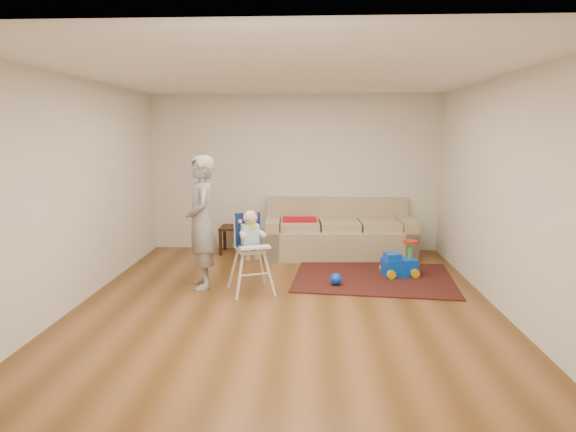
{
  "coord_description": "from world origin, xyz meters",
  "views": [
    {
      "loc": [
        0.29,
        -5.62,
        2.05
      ],
      "look_at": [
        0.0,
        0.4,
        1.0
      ],
      "focal_mm": 30.0,
      "sensor_mm": 36.0,
      "label": 1
    }
  ],
  "objects_px": {
    "side_table": "(234,239)",
    "ride_on_toy": "(400,258)",
    "high_chair": "(251,253)",
    "sofa": "(339,228)",
    "adult": "(201,222)",
    "toy_ball": "(336,279)"
  },
  "relations": [
    {
      "from": "side_table",
      "to": "high_chair",
      "type": "bearing_deg",
      "value": -75.04
    },
    {
      "from": "side_table",
      "to": "ride_on_toy",
      "type": "relative_size",
      "value": 0.9
    },
    {
      "from": "side_table",
      "to": "high_chair",
      "type": "distance_m",
      "value": 2.16
    },
    {
      "from": "ride_on_toy",
      "to": "sofa",
      "type": "bearing_deg",
      "value": 113.59
    },
    {
      "from": "side_table",
      "to": "ride_on_toy",
      "type": "xyz_separation_m",
      "value": [
        2.6,
        -1.27,
        0.04
      ]
    },
    {
      "from": "side_table",
      "to": "high_chair",
      "type": "height_order",
      "value": "high_chair"
    },
    {
      "from": "side_table",
      "to": "high_chair",
      "type": "relative_size",
      "value": 0.42
    },
    {
      "from": "toy_ball",
      "to": "adult",
      "type": "distance_m",
      "value": 1.96
    },
    {
      "from": "high_chair",
      "to": "side_table",
      "type": "bearing_deg",
      "value": 83.91
    },
    {
      "from": "ride_on_toy",
      "to": "high_chair",
      "type": "distance_m",
      "value": 2.21
    },
    {
      "from": "ride_on_toy",
      "to": "toy_ball",
      "type": "distance_m",
      "value": 1.07
    },
    {
      "from": "ride_on_toy",
      "to": "high_chair",
      "type": "xyz_separation_m",
      "value": [
        -2.05,
        -0.79,
        0.25
      ]
    },
    {
      "from": "sofa",
      "to": "ride_on_toy",
      "type": "distance_m",
      "value": 1.42
    },
    {
      "from": "toy_ball",
      "to": "ride_on_toy",
      "type": "bearing_deg",
      "value": 28.15
    },
    {
      "from": "sofa",
      "to": "side_table",
      "type": "xyz_separation_m",
      "value": [
        -1.79,
        0.12,
        -0.24
      ]
    },
    {
      "from": "side_table",
      "to": "high_chair",
      "type": "xyz_separation_m",
      "value": [
        0.55,
        -2.06,
        0.29
      ]
    },
    {
      "from": "sofa",
      "to": "high_chair",
      "type": "height_order",
      "value": "high_chair"
    },
    {
      "from": "high_chair",
      "to": "adult",
      "type": "xyz_separation_m",
      "value": [
        -0.68,
        0.18,
        0.36
      ]
    },
    {
      "from": "side_table",
      "to": "adult",
      "type": "relative_size",
      "value": 0.26
    },
    {
      "from": "sofa",
      "to": "high_chair",
      "type": "xyz_separation_m",
      "value": [
        -1.24,
        -1.95,
        0.05
      ]
    },
    {
      "from": "sofa",
      "to": "adult",
      "type": "distance_m",
      "value": 2.64
    },
    {
      "from": "side_table",
      "to": "ride_on_toy",
      "type": "distance_m",
      "value": 2.89
    }
  ]
}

